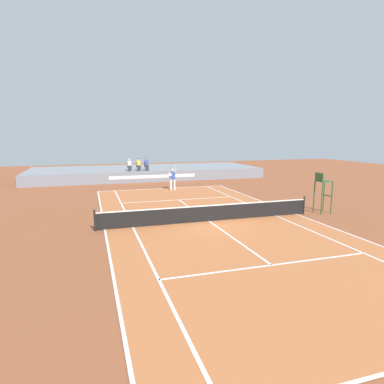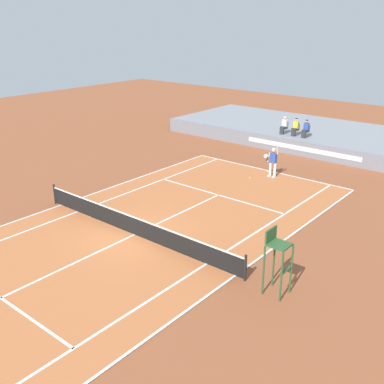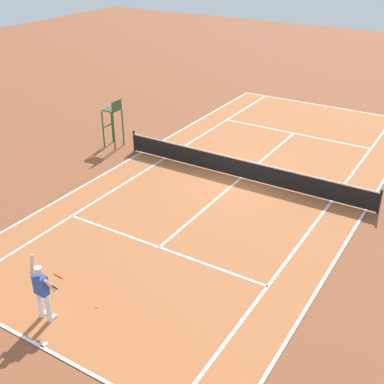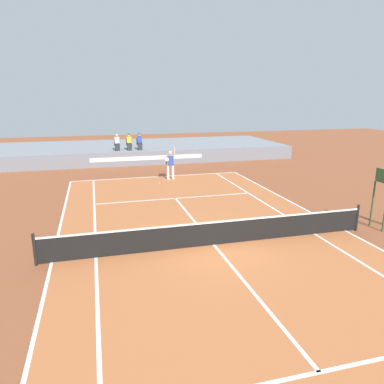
{
  "view_description": "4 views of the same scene",
  "coord_description": "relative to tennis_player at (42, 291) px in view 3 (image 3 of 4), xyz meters",
  "views": [
    {
      "loc": [
        -6.06,
        -16.23,
        4.59
      ],
      "look_at": [
        0.21,
        3.86,
        1.0
      ],
      "focal_mm": 30.86,
      "sensor_mm": 36.0,
      "label": 1
    },
    {
      "loc": [
        13.75,
        -12.59,
        9.17
      ],
      "look_at": [
        0.21,
        3.86,
        1.0
      ],
      "focal_mm": 42.64,
      "sensor_mm": 36.0,
      "label": 2
    },
    {
      "loc": [
        -8.52,
        18.14,
        9.89
      ],
      "look_at": [
        0.21,
        3.86,
        1.0
      ],
      "focal_mm": 46.65,
      "sensor_mm": 36.0,
      "label": 3
    },
    {
      "loc": [
        -3.92,
        -11.46,
        5.19
      ],
      "look_at": [
        0.21,
        3.86,
        1.0
      ],
      "focal_mm": 34.04,
      "sensor_mm": 36.0,
      "label": 4
    }
  ],
  "objects": [
    {
      "name": "umpire_chair",
      "position": [
        6.48,
        -11.01,
        0.56
      ],
      "size": [
        0.77,
        0.77,
        2.44
      ],
      "color": "#2D562D",
      "rests_on": "ground"
    },
    {
      "name": "tennis_ball",
      "position": [
        -0.9,
        -1.08,
        -0.96
      ],
      "size": [
        0.07,
        0.07,
        0.07
      ],
      "primitive_type": "sphere",
      "color": "#D1E533",
      "rests_on": "ground"
    },
    {
      "name": "ground_plane",
      "position": [
        -0.7,
        -11.01,
        -0.99
      ],
      "size": [
        80.0,
        80.0,
        0.0
      ],
      "primitive_type": "plane",
      "color": "brown"
    },
    {
      "name": "net",
      "position": [
        -0.7,
        -11.01,
        -0.47
      ],
      "size": [
        11.98,
        0.1,
        1.07
      ],
      "color": "black",
      "rests_on": "ground"
    },
    {
      "name": "tennis_player",
      "position": [
        0.0,
        0.0,
        0.0
      ],
      "size": [
        0.77,
        0.62,
        2.08
      ],
      "color": "white",
      "rests_on": "ground"
    },
    {
      "name": "court",
      "position": [
        -0.7,
        -11.01,
        -0.98
      ],
      "size": [
        11.08,
        23.88,
        0.03
      ],
      "color": "#B76638",
      "rests_on": "ground"
    }
  ]
}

